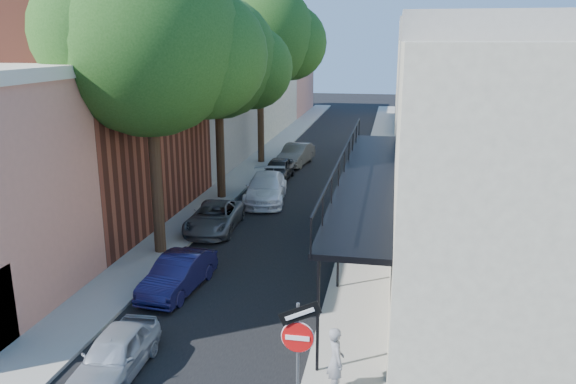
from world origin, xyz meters
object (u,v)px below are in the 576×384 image
at_px(sign_post, 298,342).
at_px(oak_mid, 226,61).
at_px(parked_car_a, 115,354).
at_px(parked_car_b, 178,274).
at_px(parked_car_d, 266,188).
at_px(parked_car_e, 278,169).
at_px(oak_far, 267,37).
at_px(parked_car_c, 214,217).
at_px(oak_near, 162,45).
at_px(parked_car_f, 296,155).
at_px(pedestrian, 336,360).

distance_m(sign_post, oak_mid, 19.14).
bearing_deg(parked_car_a, parked_car_b, 91.38).
relative_size(parked_car_d, parked_car_e, 1.28).
height_order(oak_far, parked_car_c, oak_far).
distance_m(oak_near, parked_car_f, 18.23).
xyz_separation_m(parked_car_a, parked_car_c, (-1.00, 11.00, 0.03)).
relative_size(sign_post, parked_car_f, 0.70).
distance_m(sign_post, parked_car_d, 17.62).
bearing_deg(parked_car_f, oak_near, -89.45).
height_order(parked_car_c, parked_car_f, parked_car_f).
xyz_separation_m(oak_mid, oak_far, (0.06, 9.04, 1.20)).
distance_m(oak_near, parked_car_d, 10.69).
distance_m(oak_near, parked_car_e, 14.37).
relative_size(oak_mid, pedestrian, 6.24).
xyz_separation_m(parked_car_e, pedestrian, (5.55, -20.37, 0.29)).
bearing_deg(parked_car_a, parked_car_f, 87.83).
relative_size(sign_post, parked_car_a, 0.90).
xyz_separation_m(parked_car_c, parked_car_e, (0.88, 9.48, 0.06)).
distance_m(sign_post, oak_far, 27.80).
bearing_deg(oak_near, oak_mid, 90.37).
distance_m(oak_far, parked_car_b, 21.78).
xyz_separation_m(oak_mid, parked_car_b, (1.56, -11.30, -6.45)).
bearing_deg(oak_mid, oak_far, 89.59).
bearing_deg(oak_far, parked_car_f, -10.58).
bearing_deg(oak_mid, parked_car_b, -82.14).
xyz_separation_m(sign_post, oak_far, (-6.51, 26.30, 6.22)).
bearing_deg(parked_car_d, pedestrian, -78.94).
distance_m(parked_car_a, parked_car_e, 20.48).
height_order(sign_post, oak_mid, oak_mid).
xyz_separation_m(oak_far, parked_car_f, (1.95, -0.36, -7.56)).
bearing_deg(oak_mid, parked_car_a, -83.56).
bearing_deg(oak_far, parked_car_a, -86.01).
distance_m(parked_car_b, parked_car_f, 19.98).
xyz_separation_m(parked_car_c, pedestrian, (6.43, -10.88, 0.35)).
height_order(parked_car_d, parked_car_f, parked_car_d).
xyz_separation_m(sign_post, parked_car_d, (-4.56, 16.97, -1.33)).
bearing_deg(sign_post, parked_car_c, 115.43).
height_order(oak_mid, parked_car_d, oak_mid).
bearing_deg(parked_car_c, parked_car_a, -87.99).
height_order(oak_near, parked_car_f, oak_near).
bearing_deg(oak_near, parked_car_e, 82.38).
bearing_deg(parked_car_a, parked_car_d, 87.57).
bearing_deg(oak_mid, oak_near, -89.63).
distance_m(oak_far, parked_car_f, 7.81).
bearing_deg(oak_mid, parked_car_d, -8.16).
distance_m(parked_car_c, pedestrian, 12.64).
bearing_deg(parked_car_a, sign_post, -14.91).
distance_m(sign_post, oak_near, 12.77).
bearing_deg(parked_car_f, sign_post, -72.74).
bearing_deg(oak_far, pedestrian, -74.00).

